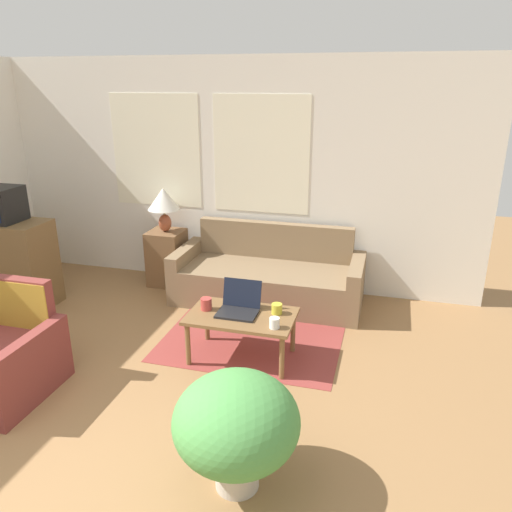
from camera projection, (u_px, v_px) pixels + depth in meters
wall_back at (214, 174)px, 5.80m from camera, size 6.12×0.06×2.60m
rug at (260, 326)px, 5.01m from camera, size 1.67×1.84×0.01m
couch at (269, 278)px, 5.56m from camera, size 2.06×0.84×0.81m
armchair at (2, 361)px, 3.91m from camera, size 0.77×0.81×0.84m
tv_dresser at (5, 263)px, 5.40m from camera, size 1.06×0.50×0.94m
side_table at (167, 258)px, 5.98m from camera, size 0.40×0.40×0.66m
table_lamp at (164, 202)px, 5.75m from camera, size 0.37×0.37×0.51m
coffee_table at (242, 320)px, 4.33m from camera, size 0.93×0.56×0.42m
laptop at (239, 306)px, 4.34m from camera, size 0.34×0.32×0.26m
cup_navy at (206, 304)px, 4.39m from camera, size 0.10×0.10×0.11m
cup_yellow at (277, 309)px, 4.31m from camera, size 0.09×0.09×0.09m
cup_white at (274, 323)px, 4.06m from camera, size 0.08×0.08×0.09m
potted_plant at (236, 424)px, 2.90m from camera, size 0.75×0.75×0.75m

